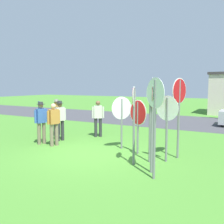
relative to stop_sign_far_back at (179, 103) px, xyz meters
name	(u,v)px	position (x,y,z in m)	size (l,w,h in m)	color
ground_plane	(89,154)	(-2.85, -1.04, -1.82)	(80.00, 80.00, 0.00)	#47842D
street_asphalt	(166,120)	(-2.85, 8.33, -1.82)	(60.00, 6.40, 0.01)	#424247
stop_sign_far_back	(179,103)	(0.00, 0.00, 0.00)	(0.25, 0.80, 2.64)	slate
stop_sign_leaning_left	(150,110)	(-0.67, -0.84, -0.18)	(0.45, 0.48, 2.47)	slate
stop_sign_leaning_right	(138,117)	(-1.36, -0.19, -0.53)	(0.79, 0.44, 1.91)	slate
stop_sign_tallest	(155,110)	(-0.09, -2.12, -0.04)	(0.62, 0.47, 2.60)	slate
stop_sign_nearest	(122,114)	(-2.18, 0.19, -0.48)	(0.46, 0.73, 1.98)	slate
stop_sign_center_cluster	(134,113)	(-1.01, -1.31, -0.25)	(0.18, 0.59, 2.38)	slate
stop_sign_rear_right	(167,117)	(-0.23, -0.55, -0.40)	(0.75, 0.21, 2.09)	slate
stop_sign_rear_left	(152,107)	(-0.31, -1.71, 0.00)	(0.32, 0.82, 2.62)	slate
person_holding_notes	(60,118)	(-5.11, 0.10, -0.84)	(0.33, 0.54, 1.74)	#2D2D33
person_near_signs	(54,122)	(-4.72, -0.72, -0.87)	(0.32, 0.55, 1.69)	#7A6B56
person_with_sunhat	(57,115)	(-6.02, 0.93, -0.84)	(0.32, 0.56, 1.74)	#2D2D33
person_on_left	(98,116)	(-4.12, 1.60, -0.84)	(0.49, 0.47, 1.69)	#2D2D33
person_in_dark_shirt	(41,120)	(-5.40, -0.73, -0.81)	(0.43, 0.55, 1.74)	#7A6B56
info_panel_leftmost	(40,110)	(-7.81, 1.62, -0.77)	(0.53, 0.32, 1.53)	#4C4C51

